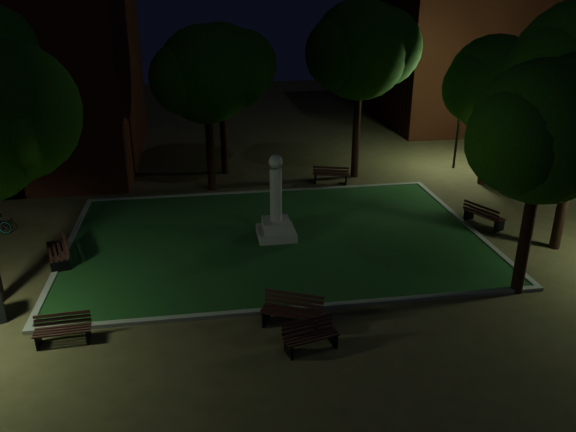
# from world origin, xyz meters

# --- Properties ---
(ground) EXTENTS (80.00, 80.00, 0.00)m
(ground) POSITION_xyz_m (0.00, 0.00, 0.00)
(ground) COLOR #4B4025
(lawn) EXTENTS (15.00, 10.00, 0.08)m
(lawn) POSITION_xyz_m (0.00, 2.00, 0.04)
(lawn) COLOR #1A4119
(lawn) RESTS_ON ground
(lawn_kerb) EXTENTS (15.40, 10.40, 0.12)m
(lawn_kerb) POSITION_xyz_m (0.00, 2.00, 0.06)
(lawn_kerb) COLOR slate
(lawn_kerb) RESTS_ON ground
(monument) EXTENTS (1.40, 1.40, 3.20)m
(monument) POSITION_xyz_m (0.00, 2.00, 0.96)
(monument) COLOR gray
(monument) RESTS_ON lawn
(building_far) EXTENTS (16.00, 10.00, 12.00)m
(building_far) POSITION_xyz_m (18.00, 20.00, 6.00)
(building_far) COLOR #562212
(building_far) RESTS_ON ground
(tree_north_wl) EXTENTS (5.19, 4.24, 7.41)m
(tree_north_wl) POSITION_xyz_m (-2.12, 7.95, 5.28)
(tree_north_wl) COLOR black
(tree_north_wl) RESTS_ON ground
(tree_north_er) EXTENTS (5.60, 4.57, 8.40)m
(tree_north_er) POSITION_xyz_m (4.99, 8.84, 6.10)
(tree_north_er) COLOR black
(tree_north_er) RESTS_ON ground
(tree_ne) EXTENTS (5.34, 4.36, 6.93)m
(tree_ne) POSITION_xyz_m (10.75, 6.82, 4.75)
(tree_ne) COLOR black
(tree_ne) RESTS_ON ground
(tree_se) EXTENTS (4.98, 4.07, 7.10)m
(tree_se) POSITION_xyz_m (6.96, -3.08, 5.06)
(tree_se) COLOR black
(tree_se) RESTS_ON ground
(tree_nw) EXTENTS (6.93, 5.66, 9.18)m
(tree_nw) POSITION_xyz_m (-10.67, 9.99, 6.34)
(tree_nw) COLOR black
(tree_nw) RESTS_ON ground
(tree_far_north) EXTENTS (5.10, 4.16, 7.33)m
(tree_far_north) POSITION_xyz_m (-1.37, 10.40, 5.24)
(tree_far_north) COLOR black
(tree_far_north) RESTS_ON ground
(lamppost_ne) EXTENTS (1.18, 0.28, 3.99)m
(lamppost_ne) POSITION_xyz_m (10.40, 9.42, 2.83)
(lamppost_ne) COLOR black
(lamppost_ne) RESTS_ON ground
(bench_near_left) EXTENTS (1.78, 1.23, 0.93)m
(bench_near_left) POSITION_xyz_m (-0.35, -3.86, 0.44)
(bench_near_left) COLOR black
(bench_near_left) RESTS_ON ground
(bench_near_right) EXTENTS (1.53, 0.84, 0.80)m
(bench_near_right) POSITION_xyz_m (-0.06, -4.99, 0.38)
(bench_near_right) COLOR black
(bench_near_right) RESTS_ON ground
(bench_west_near) EXTENTS (1.47, 0.59, 0.79)m
(bench_west_near) POSITION_xyz_m (-6.50, -3.69, 0.37)
(bench_west_near) COLOR black
(bench_west_near) RESTS_ON ground
(bench_left_side) EXTENTS (1.10, 1.89, 0.98)m
(bench_left_side) POSITION_xyz_m (-7.57, 1.14, 0.46)
(bench_left_side) COLOR black
(bench_left_side) RESTS_ON ground
(bench_right_side) EXTENTS (1.22, 1.75, 0.91)m
(bench_right_side) POSITION_xyz_m (8.26, 1.97, 0.43)
(bench_right_side) COLOR black
(bench_right_side) RESTS_ON ground
(bench_far_side) EXTENTS (1.79, 1.05, 0.93)m
(bench_far_side) POSITION_xyz_m (3.46, 7.94, 0.44)
(bench_far_side) COLOR black
(bench_far_side) RESTS_ON ground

